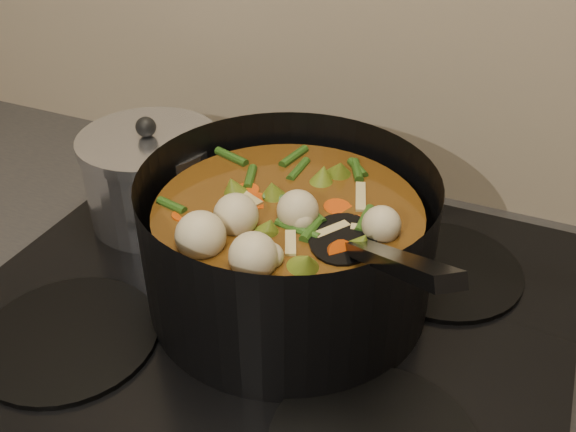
% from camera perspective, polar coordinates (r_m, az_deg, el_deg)
% --- Properties ---
extents(stovetop, '(0.62, 0.54, 0.03)m').
position_cam_1_polar(stovetop, '(0.70, -1.81, -8.23)').
color(stovetop, black).
rests_on(stovetop, counter).
extents(stockpot, '(0.39, 0.39, 0.22)m').
position_cam_1_polar(stockpot, '(0.66, 0.03, -2.50)').
color(stockpot, black).
rests_on(stockpot, stovetop).
extents(saucepan, '(0.17, 0.17, 0.14)m').
position_cam_1_polar(saucepan, '(0.82, -11.93, 3.40)').
color(saucepan, silver).
rests_on(saucepan, stovetop).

